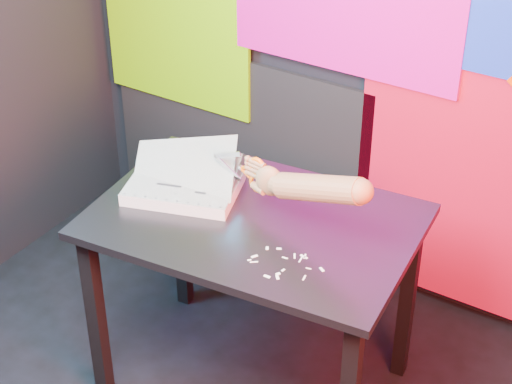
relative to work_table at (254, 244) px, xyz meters
The scene contains 7 objects.
room 0.98m from the work_table, 76.95° to the right, with size 3.01×3.01×2.71m.
backdrop 0.88m from the work_table, 74.91° to the left, with size 2.88×0.05×2.08m.
work_table is the anchor object (origin of this frame).
printout_stack 0.32m from the work_table, behind, with size 0.45×0.38×0.20m.
scissors 0.25m from the work_table, 123.27° to the left, with size 0.23×0.05×0.13m.
hand_forearm 0.35m from the work_table, ahead, with size 0.48×0.14×0.20m.
paper_clippings 0.28m from the work_table, 37.15° to the right, with size 0.23×0.16×0.00m.
Camera 1 is at (1.09, -1.30, 2.36)m, focal length 60.00 mm.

